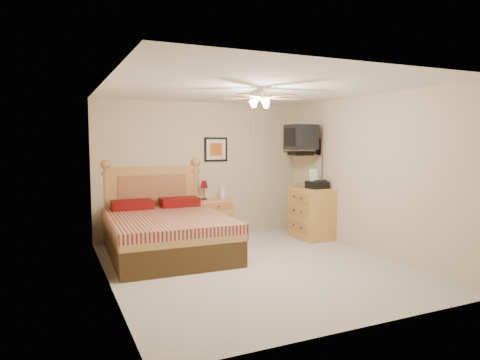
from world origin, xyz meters
name	(u,v)px	position (x,y,z in m)	size (l,w,h in m)	color
floor	(255,266)	(0.00, 0.00, 0.00)	(4.50, 4.50, 0.00)	#ADA69C
ceiling	(255,89)	(0.00, 0.00, 2.50)	(4.00, 4.50, 0.04)	white
wall_back	(202,169)	(0.00, 2.25, 1.25)	(4.00, 0.04, 2.50)	#C5B091
wall_front	(362,199)	(0.00, -2.25, 1.25)	(4.00, 0.04, 2.50)	#C5B091
wall_left	(107,185)	(-2.00, 0.00, 1.25)	(0.04, 4.50, 2.50)	#C5B091
wall_right	(367,174)	(2.00, 0.00, 1.25)	(0.04, 4.50, 2.50)	#C5B091
bed	(167,208)	(-0.97, 1.12, 0.74)	(1.75, 2.29, 1.48)	#BC8938
nightstand	(213,218)	(0.13, 2.00, 0.35)	(0.65, 0.49, 0.70)	tan
table_lamp	(204,190)	(-0.04, 2.03, 0.88)	(0.19, 0.19, 0.35)	#5D070B
lotion_bottle	(222,191)	(0.32, 2.02, 0.84)	(0.10, 0.10, 0.27)	white
framed_picture	(216,149)	(0.27, 2.23, 1.62)	(0.46, 0.04, 0.46)	black
dresser	(312,213)	(1.73, 1.15, 0.47)	(0.55, 0.79, 0.93)	#BD893A
fax_machine	(317,179)	(1.75, 1.02, 1.10)	(0.32, 0.34, 0.34)	black
magazine_lower	(301,185)	(1.69, 1.47, 0.95)	(0.21, 0.29, 0.03)	#C2B69D
magazine_upper	(300,184)	(1.69, 1.47, 0.97)	(0.18, 0.25, 0.02)	gray
wall_tv	(308,139)	(1.75, 1.34, 1.81)	(0.56, 0.46, 0.58)	black
ceiling_fan	(262,98)	(0.00, -0.20, 2.36)	(1.14, 1.14, 0.28)	white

